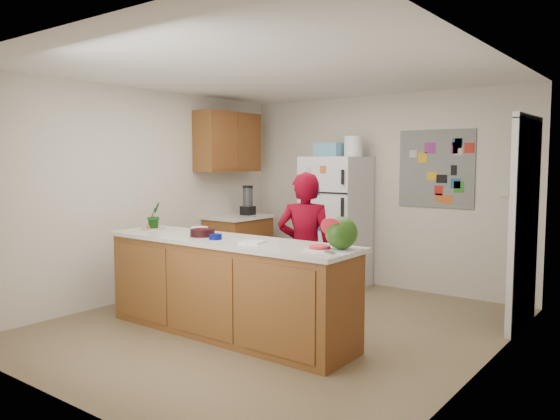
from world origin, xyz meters
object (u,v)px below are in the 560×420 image
Objects in this scene: watermelon at (341,233)px; cherry_bowl at (202,233)px; person at (305,250)px; refrigerator at (336,222)px.

watermelon reaches higher than cherry_bowl.
refrigerator is at bearing -91.69° from person.
refrigerator is 1.88m from person.
watermelon is at bearing -57.78° from refrigerator.
watermelon is (1.46, -2.32, 0.21)m from refrigerator.
watermelon is at bearing 118.56° from person.
person is 6.54× the size of cherry_bowl.
cherry_bowl is (-0.04, -2.40, 0.11)m from refrigerator.
watermelon is 1.51m from cherry_bowl.
cherry_bowl is at bearing -91.01° from refrigerator.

